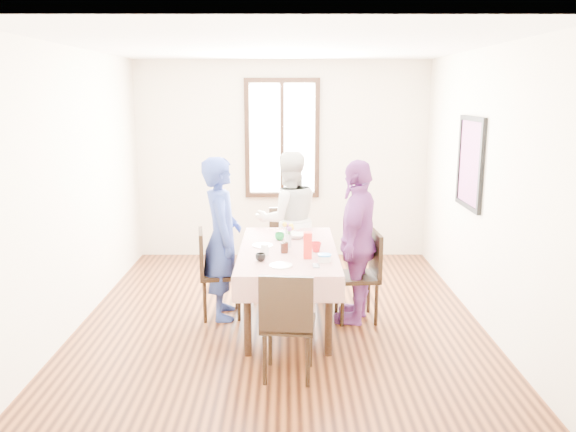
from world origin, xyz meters
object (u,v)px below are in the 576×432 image
Objects in this scene: chair_left at (221,273)px; chair_near at (288,323)px; chair_right at (356,276)px; dining_table at (288,286)px; person_far at (288,220)px; person_right at (356,241)px; chair_far at (288,248)px; person_left at (222,238)px.

chair_left is 1.47m from chair_near.
dining_table is at bearing 89.36° from chair_right.
person_far is (0.69, 0.97, 0.35)m from chair_left.
chair_left is 1.41m from person_right.
chair_left is at bearing -76.44° from person_right.
chair_far is 1.00× the size of chair_near.
person_far is (0.00, 1.12, 0.43)m from dining_table.
person_right is at bearing 85.05° from chair_right.
chair_left is at bearing 167.26° from dining_table.
dining_table is 1.83× the size of chair_right.
chair_near is 0.56× the size of person_right.
person_far is at bearing 90.00° from dining_table.
chair_near is (0.69, -1.30, 0.00)m from chair_left.
person_left reaches higher than person_right.
chair_right is 1.00× the size of chair_far.
chair_left is at bearing 82.56° from person_left.
chair_near is 0.56× the size of person_far.
person_left is 1.02× the size of person_far.
chair_near is (0.00, -1.14, 0.08)m from dining_table.
chair_right is 1.38m from chair_near.
chair_far is at bearing -104.97° from person_far.
person_right is (0.67, -1.07, 0.01)m from person_far.
person_far is at bearing 27.85° from chair_right.
chair_left and chair_far have the same top height.
chair_far is (0.69, 0.99, 0.00)m from chair_left.
chair_near is at bearing -90.00° from dining_table.
chair_left is 1.24m from person_far.
person_far reaches higher than dining_table.
person_left is (0.02, -0.00, 0.37)m from chair_left.
chair_left and chair_near have the same top height.
chair_right is at bearing 117.89° from chair_far.
chair_left is 0.56× the size of person_right.
person_left is at bearing 80.95° from chair_left.
chair_right is at bearing 65.68° from chair_near.
chair_left is at bearing 123.64° from chair_near.
person_far reaches higher than chair_right.
person_right reaches higher than person_far.
person_left is (-0.67, 1.30, 0.37)m from chair_near.
chair_right is 1.41m from person_left.
chair_right is (0.69, 0.05, 0.08)m from dining_table.
chair_right is 0.55× the size of person_left.
chair_left is (-0.69, 0.16, 0.08)m from dining_table.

